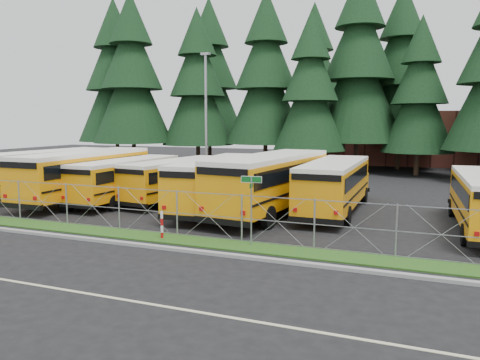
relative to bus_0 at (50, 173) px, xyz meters
name	(u,v)px	position (x,y,z in m)	size (l,w,h in m)	color
ground	(208,233)	(14.40, -5.69, -1.49)	(120.00, 120.00, 0.00)	black
curb	(173,249)	(14.40, -8.79, -1.43)	(50.00, 0.25, 0.12)	gray
grass_verge	(190,241)	(14.40, -7.39, -1.46)	(50.00, 1.40, 0.06)	#1D4212
road_lane_line	(89,294)	(14.40, -13.69, -1.48)	(50.00, 0.12, 0.01)	beige
chainlink_fence	(198,215)	(14.40, -6.69, -0.49)	(44.00, 0.10, 2.00)	#979AA0
brick_building	(400,137)	(20.40, 34.31, 1.51)	(22.00, 10.00, 6.00)	brown
bus_0	(50,173)	(0.00, 0.00, 0.00)	(2.68, 11.36, 2.98)	orange
bus_1	(90,176)	(3.97, -0.84, 0.06)	(2.78, 11.78, 3.09)	orange
bus_2	(130,180)	(6.45, -0.18, -0.17)	(2.37, 10.04, 2.63)	orange
bus_3	(180,180)	(9.22, 1.21, -0.20)	(2.32, 9.83, 2.58)	orange
bus_4	(221,184)	(12.78, -0.59, -0.05)	(2.60, 11.01, 2.89)	orange
bus_5	(274,184)	(15.80, -0.39, 0.10)	(2.86, 12.13, 3.18)	orange
bus_6	(336,187)	(18.83, 1.05, -0.08)	(2.54, 10.75, 2.82)	orange
street_sign	(251,196)	(16.98, -7.14, 0.55)	(0.84, 0.55, 2.81)	#979AA0
striped_bollard	(162,225)	(13.12, -7.49, -0.89)	(0.11, 0.11, 1.20)	#B20C0C
light_standard	(206,114)	(7.22, 9.10, 4.01)	(0.70, 0.35, 10.14)	#979AA0
conifer_0	(115,83)	(-9.06, 19.85, 7.66)	(8.27, 8.27, 18.29)	black
conifer_1	(132,81)	(-5.43, 17.73, 7.59)	(8.21, 8.21, 18.15)	black
conifer_2	(197,89)	(0.85, 20.32, 6.79)	(7.48, 7.48, 16.55)	black
conifer_3	(266,81)	(7.94, 21.58, 7.50)	(8.13, 8.13, 17.97)	black
conifer_4	(310,93)	(13.14, 18.92, 5.99)	(6.76, 6.76, 14.95)	black
conifer_5	(359,70)	(16.90, 22.96, 8.30)	(8.85, 8.85, 19.58)	black
conifer_6	(419,96)	(22.55, 21.36, 5.64)	(6.45, 6.45, 14.27)	black
conifer_10	(209,81)	(-1.08, 27.31, 8.18)	(8.74, 8.74, 19.34)	black
conifer_11	(313,84)	(10.86, 30.17, 7.70)	(8.31, 8.31, 18.38)	black
conifer_12	(401,77)	(20.63, 26.67, 7.82)	(8.42, 8.42, 18.62)	black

